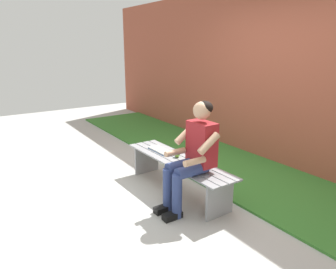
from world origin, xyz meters
TOP-DOWN VIEW (x-y plane):
  - ground_plane at (1.17, 1.00)m, footprint 10.00×7.00m
  - grass_strip at (0.00, -1.26)m, footprint 9.00×1.80m
  - brick_wall at (0.50, -1.99)m, footprint 9.50×0.24m
  - bench_near at (0.00, 0.00)m, footprint 1.78×0.47m
  - person_seated at (-0.43, 0.10)m, footprint 0.50×0.69m
  - apple at (0.07, -0.04)m, footprint 0.07×0.07m
  - book_open at (0.39, 0.01)m, footprint 0.42×0.17m

SIDE VIEW (x-z plane):
  - ground_plane at x=1.17m, z-range -0.04..0.00m
  - grass_strip at x=0.00m, z-range 0.00..0.03m
  - bench_near at x=0.00m, z-range 0.12..0.55m
  - book_open at x=0.39m, z-range 0.44..0.46m
  - apple at x=0.07m, z-range 0.44..0.51m
  - person_seated at x=-0.43m, z-range 0.06..1.30m
  - brick_wall at x=0.50m, z-range 0.00..2.77m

